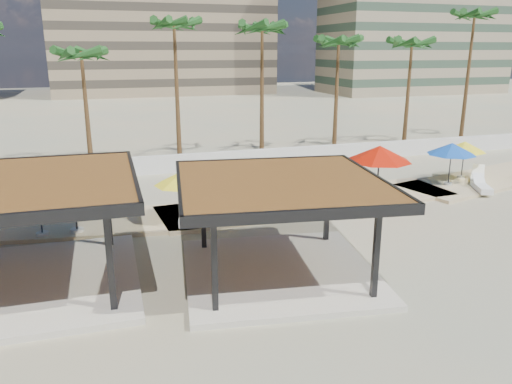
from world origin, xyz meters
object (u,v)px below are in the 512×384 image
pavilion_central (280,218)px  lounger_d (477,178)px  umbrella_c (379,154)px  pavilion_west (22,225)px  lounger_a (188,216)px  lounger_b (482,187)px  umbrella_a (36,183)px

pavilion_central → lounger_d: bearing=35.4°
pavilion_central → umbrella_c: (7.72, 6.30, 0.59)m
pavilion_west → lounger_d: 24.96m
lounger_a → lounger_b: lounger_a is taller
lounger_a → lounger_d: lounger_a is taller
lounger_b → lounger_d: bearing=-10.0°
pavilion_central → lounger_b: 15.87m
pavilion_west → umbrella_c: size_ratio=2.25×
umbrella_c → lounger_a: 10.13m
lounger_d → lounger_b: bearing=-172.1°
pavilion_west → umbrella_c: 16.83m
umbrella_a → lounger_b: size_ratio=1.56×
umbrella_c → lounger_d: umbrella_c is taller
lounger_a → lounger_d: (17.75, 1.68, -0.01)m
umbrella_c → lounger_a: bearing=179.7°
lounger_a → umbrella_c: bearing=-78.0°
umbrella_c → lounger_a: (-9.87, 0.05, -2.31)m
lounger_b → umbrella_a: bearing=114.5°
pavilion_central → lounger_d: 17.63m
pavilion_central → lounger_b: pavilion_central is taller
umbrella_c → lounger_a: size_ratio=1.41×
umbrella_c → lounger_d: size_ratio=1.60×
umbrella_c → pavilion_west: bearing=-163.7°
pavilion_west → lounger_d: pavilion_west is taller
pavilion_central → lounger_b: (14.45, 6.34, -1.75)m
umbrella_a → lounger_a: (6.27, 0.05, -2.07)m
umbrella_c → lounger_a: umbrella_c is taller
pavilion_central → lounger_d: pavilion_central is taller
lounger_a → pavilion_west: bearing=139.4°
umbrella_a → lounger_a: 6.60m
lounger_a → lounger_d: size_ratio=1.13×
pavilion_central → lounger_b: size_ratio=3.78×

